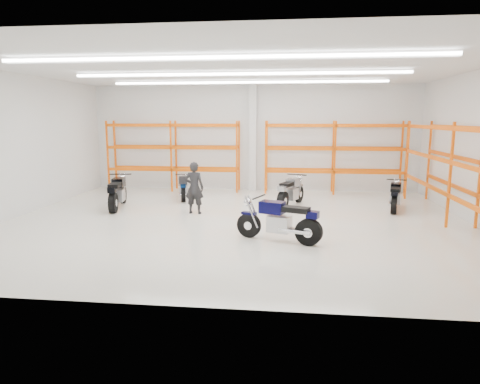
# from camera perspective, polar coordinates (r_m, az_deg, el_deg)

# --- Properties ---
(ground) EXTENTS (14.00, 14.00, 0.00)m
(ground) POSITION_cam_1_polar(r_m,az_deg,el_deg) (13.00, -0.51, -3.97)
(ground) COLOR silver
(ground) RESTS_ON ground
(room_shell) EXTENTS (14.02, 12.02, 4.51)m
(room_shell) POSITION_cam_1_polar(r_m,az_deg,el_deg) (12.66, -0.52, 10.64)
(room_shell) COLOR white
(room_shell) RESTS_ON ground
(motorcycle_main) EXTENTS (2.21, 1.05, 1.13)m
(motorcycle_main) POSITION_cam_1_polar(r_m,az_deg,el_deg) (10.85, 5.62, -3.93)
(motorcycle_main) COLOR black
(motorcycle_main) RESTS_ON ground
(motorcycle_back_a) EXTENTS (0.79, 2.31, 1.14)m
(motorcycle_back_a) POSITION_cam_1_polar(r_m,az_deg,el_deg) (15.36, -16.03, -0.19)
(motorcycle_back_a) COLOR black
(motorcycle_back_a) RESTS_ON ground
(motorcycle_back_b) EXTENTS (0.79, 1.93, 1.00)m
(motorcycle_back_b) POSITION_cam_1_polar(r_m,az_deg,el_deg) (16.58, -7.57, 0.62)
(motorcycle_back_b) COLOR black
(motorcycle_back_b) RESTS_ON ground
(motorcycle_back_c) EXTENTS (1.06, 2.12, 1.09)m
(motorcycle_back_c) POSITION_cam_1_polar(r_m,az_deg,el_deg) (15.21, 6.71, -0.05)
(motorcycle_back_c) COLOR black
(motorcycle_back_c) RESTS_ON ground
(motorcycle_back_d) EXTENTS (0.86, 1.99, 1.00)m
(motorcycle_back_d) POSITION_cam_1_polar(r_m,az_deg,el_deg) (15.43, 19.97, -0.61)
(motorcycle_back_d) COLOR black
(motorcycle_back_d) RESTS_ON ground
(standing_man) EXTENTS (0.66, 0.46, 1.71)m
(standing_man) POSITION_cam_1_polar(r_m,az_deg,el_deg) (14.04, -6.11, 0.56)
(standing_man) COLOR black
(standing_man) RESTS_ON ground
(structural_column) EXTENTS (0.32, 0.32, 4.50)m
(structural_column) POSITION_cam_1_polar(r_m,az_deg,el_deg) (18.44, 1.72, 7.16)
(structural_column) COLOR white
(structural_column) RESTS_ON ground
(pallet_racking_back_left) EXTENTS (5.67, 0.87, 3.00)m
(pallet_racking_back_left) POSITION_cam_1_polar(r_m,az_deg,el_deg) (18.73, -8.86, 5.67)
(pallet_racking_back_left) COLOR #FA5C0B
(pallet_racking_back_left) RESTS_ON ground
(pallet_racking_back_right) EXTENTS (5.67, 0.87, 3.00)m
(pallet_racking_back_right) POSITION_cam_1_polar(r_m,az_deg,el_deg) (18.15, 12.42, 5.43)
(pallet_racking_back_right) COLOR #FA5C0B
(pallet_racking_back_right) RESTS_ON ground
(pallet_racking_side) EXTENTS (0.87, 9.07, 3.00)m
(pallet_racking_side) POSITION_cam_1_polar(r_m,az_deg,el_deg) (13.53, 27.91, 3.23)
(pallet_racking_side) COLOR #FA5C0B
(pallet_racking_side) RESTS_ON ground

